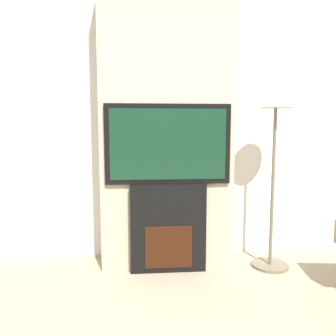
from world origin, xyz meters
TOP-DOWN VIEW (x-y plane):
  - wall_back at (0.00, 2.03)m, footprint 6.00×0.06m
  - chimney_breast at (0.00, 1.80)m, footprint 1.20×0.39m
  - fireplace at (0.00, 1.61)m, footprint 0.68×0.15m
  - television at (0.00, 1.61)m, footprint 1.11×0.07m
  - floor_lamp at (0.96, 1.60)m, footprint 0.34×0.34m

SIDE VIEW (x-z plane):
  - fireplace at x=0.00m, z-range 0.00..0.80m
  - floor_lamp at x=0.96m, z-range 0.37..1.94m
  - television at x=0.00m, z-range 0.80..1.51m
  - wall_back at x=0.00m, z-range 0.00..2.70m
  - chimney_breast at x=0.00m, z-range 0.00..2.70m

